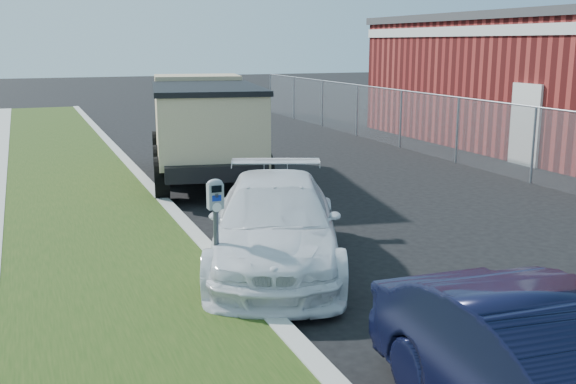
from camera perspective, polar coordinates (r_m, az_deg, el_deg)
name	(u,v)px	position (r m, az deg, el deg)	size (l,w,h in m)	color
ground	(398,262)	(10.43, 9.26, -5.87)	(120.00, 120.00, 0.00)	black
streetside	(4,262)	(10.95, -22.90, -5.45)	(6.12, 50.00, 0.15)	gray
chainlink_fence	(458,117)	(19.17, 14.20, 6.16)	(0.06, 30.06, 30.00)	slate
parking_meter	(216,211)	(8.49, -6.15, -1.58)	(0.20, 0.14, 1.47)	#3F4247
white_wagon	(274,223)	(9.96, -1.16, -2.63)	(1.84, 4.53, 1.32)	white
navy_sedan	(550,381)	(5.94, 21.30, -14.65)	(1.34, 3.84, 1.26)	black
dump_truck	(203,122)	(16.67, -7.18, 5.88)	(3.35, 6.46, 2.41)	black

